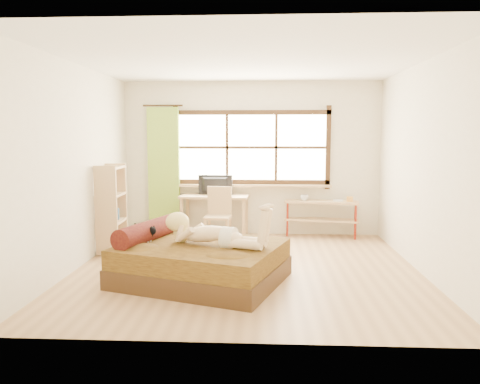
# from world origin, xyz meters

# --- Properties ---
(floor) EXTENTS (4.50, 4.50, 0.00)m
(floor) POSITION_xyz_m (0.00, 0.00, 0.00)
(floor) COLOR #9E754C
(floor) RESTS_ON ground
(ceiling) EXTENTS (4.50, 4.50, 0.00)m
(ceiling) POSITION_xyz_m (0.00, 0.00, 2.70)
(ceiling) COLOR white
(ceiling) RESTS_ON wall_back
(wall_back) EXTENTS (4.50, 0.00, 4.50)m
(wall_back) POSITION_xyz_m (0.00, 2.25, 1.35)
(wall_back) COLOR silver
(wall_back) RESTS_ON floor
(wall_front) EXTENTS (4.50, 0.00, 4.50)m
(wall_front) POSITION_xyz_m (0.00, -2.25, 1.35)
(wall_front) COLOR silver
(wall_front) RESTS_ON floor
(wall_left) EXTENTS (0.00, 4.50, 4.50)m
(wall_left) POSITION_xyz_m (-2.25, 0.00, 1.35)
(wall_left) COLOR silver
(wall_left) RESTS_ON floor
(wall_right) EXTENTS (0.00, 4.50, 4.50)m
(wall_right) POSITION_xyz_m (2.25, 0.00, 1.35)
(wall_right) COLOR silver
(wall_right) RESTS_ON floor
(window) EXTENTS (2.80, 0.16, 1.46)m
(window) POSITION_xyz_m (0.00, 2.22, 1.51)
(window) COLOR #FFEDBF
(window) RESTS_ON wall_back
(curtain) EXTENTS (0.55, 0.10, 2.20)m
(curtain) POSITION_xyz_m (-1.55, 2.13, 1.15)
(curtain) COLOR olive
(curtain) RESTS_ON wall_back
(bed) EXTENTS (2.22, 1.99, 0.70)m
(bed) POSITION_xyz_m (-0.57, -0.56, 0.25)
(bed) COLOR #352610
(bed) RESTS_ON floor
(woman) EXTENTS (1.34, 0.77, 0.55)m
(woman) POSITION_xyz_m (-0.38, -0.62, 0.74)
(woman) COLOR beige
(woman) RESTS_ON bed
(kitten) EXTENTS (0.30, 0.19, 0.22)m
(kitten) POSITION_xyz_m (-1.25, -0.47, 0.57)
(kitten) COLOR black
(kitten) RESTS_ON bed
(desk) EXTENTS (1.20, 0.62, 0.73)m
(desk) POSITION_xyz_m (-0.63, 1.95, 0.63)
(desk) COLOR tan
(desk) RESTS_ON floor
(monitor) EXTENTS (0.60, 0.12, 0.35)m
(monitor) POSITION_xyz_m (-0.63, 2.00, 0.90)
(monitor) COLOR black
(monitor) RESTS_ON desk
(chair) EXTENTS (0.44, 0.44, 0.91)m
(chair) POSITION_xyz_m (-0.53, 1.58, 0.51)
(chair) COLOR tan
(chair) RESTS_ON floor
(pipe_shelf) EXTENTS (1.30, 0.53, 0.72)m
(pipe_shelf) POSITION_xyz_m (1.24, 2.07, 0.46)
(pipe_shelf) COLOR tan
(pipe_shelf) RESTS_ON floor
(cup) EXTENTS (0.15, 0.15, 0.10)m
(cup) POSITION_xyz_m (0.93, 2.07, 0.68)
(cup) COLOR gray
(cup) RESTS_ON pipe_shelf
(book) EXTENTS (0.20, 0.25, 0.02)m
(book) POSITION_xyz_m (1.43, 2.07, 0.64)
(book) COLOR gray
(book) RESTS_ON pipe_shelf
(bookshelf) EXTENTS (0.34, 0.58, 1.32)m
(bookshelf) POSITION_xyz_m (-2.08, 0.83, 0.67)
(bookshelf) COLOR tan
(bookshelf) RESTS_ON floor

